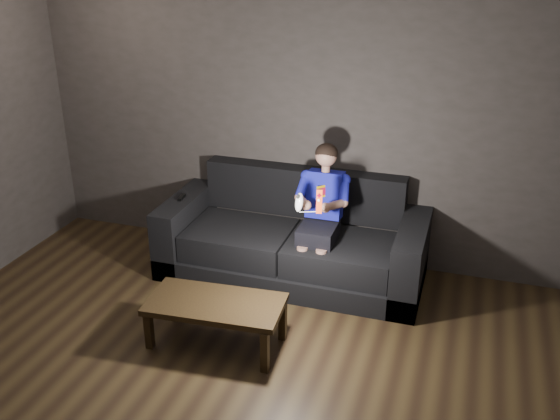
% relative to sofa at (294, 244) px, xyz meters
% --- Properties ---
extents(back_wall, '(5.00, 0.04, 2.70)m').
position_rel_sofa_xyz_m(back_wall, '(-0.11, 0.43, 1.06)').
color(back_wall, '#373230').
rests_on(back_wall, ground).
extents(sofa, '(2.33, 1.01, 0.90)m').
position_rel_sofa_xyz_m(sofa, '(0.00, 0.00, 0.00)').
color(sofa, black).
rests_on(sofa, floor).
extents(child, '(0.46, 0.56, 1.13)m').
position_rel_sofa_xyz_m(child, '(0.27, -0.07, 0.45)').
color(child, black).
rests_on(child, sofa).
extents(wii_remote_red, '(0.06, 0.08, 0.19)m').
position_rel_sofa_xyz_m(wii_remote_red, '(0.35, -0.50, 0.67)').
color(wii_remote_red, red).
rests_on(wii_remote_red, child).
extents(nunchuk_white, '(0.08, 0.11, 0.16)m').
position_rel_sofa_xyz_m(nunchuk_white, '(0.19, -0.50, 0.63)').
color(nunchuk_white, white).
rests_on(nunchuk_white, child).
extents(wii_remote_black, '(0.05, 0.14, 0.03)m').
position_rel_sofa_xyz_m(wii_remote_black, '(-1.05, -0.09, 0.35)').
color(wii_remote_black, black).
rests_on(wii_remote_black, sofa).
extents(coffee_table, '(1.04, 0.57, 0.37)m').
position_rel_sofa_xyz_m(coffee_table, '(-0.24, -1.22, 0.02)').
color(coffee_table, black).
rests_on(coffee_table, floor).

